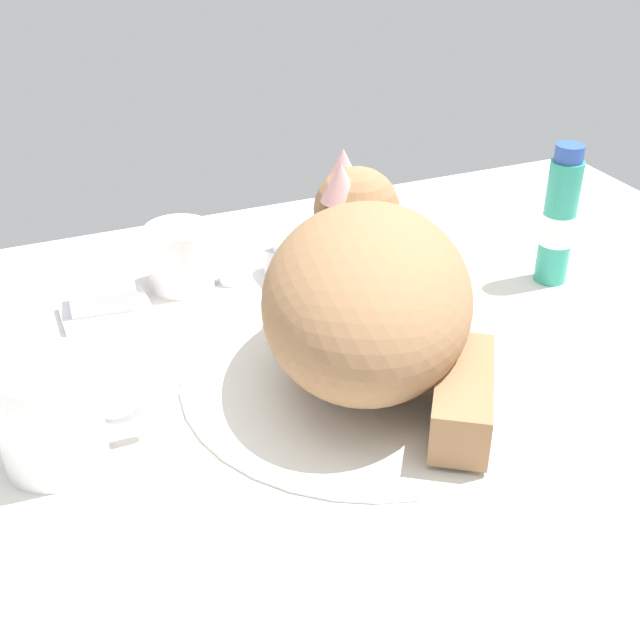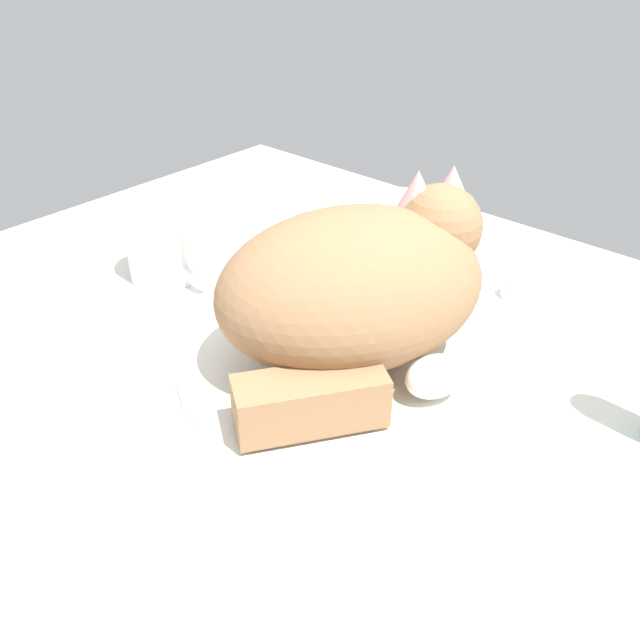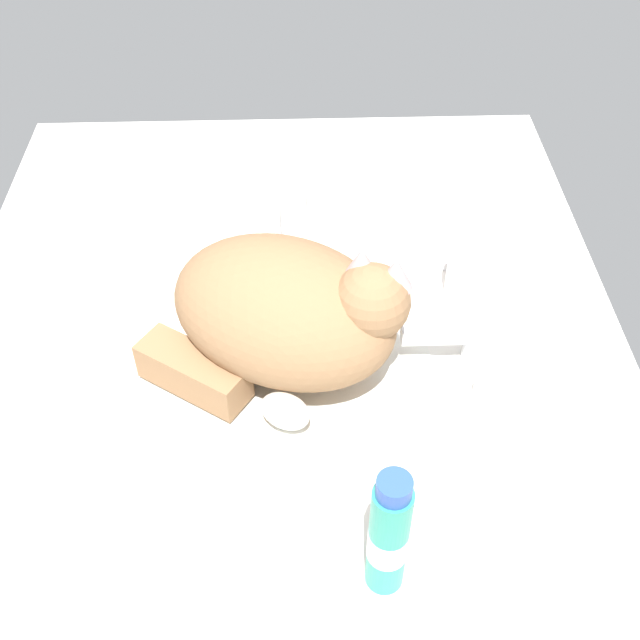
# 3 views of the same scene
# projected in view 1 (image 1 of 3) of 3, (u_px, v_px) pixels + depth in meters

# --- Properties ---
(ground_plane) EXTENTS (1.10, 0.83, 0.03)m
(ground_plane) POSITION_uv_depth(u_px,v_px,m) (364.00, 389.00, 0.78)
(ground_plane) COLOR silver
(sink_basin) EXTENTS (0.34, 0.34, 0.01)m
(sink_basin) POSITION_uv_depth(u_px,v_px,m) (364.00, 372.00, 0.77)
(sink_basin) COLOR silver
(sink_basin) RESTS_ON ground_plane
(faucet) EXTENTS (0.14, 0.11, 0.05)m
(faucet) POSITION_uv_depth(u_px,v_px,m) (284.00, 260.00, 0.93)
(faucet) COLOR silver
(faucet) RESTS_ON ground_plane
(cat) EXTENTS (0.28, 0.33, 0.17)m
(cat) POSITION_uv_depth(u_px,v_px,m) (370.00, 292.00, 0.73)
(cat) COLOR #936B47
(cat) RESTS_ON sink_basin
(coffee_mug) EXTENTS (0.12, 0.08, 0.09)m
(coffee_mug) POSITION_uv_depth(u_px,v_px,m) (53.00, 414.00, 0.65)
(coffee_mug) COLOR white
(coffee_mug) RESTS_ON ground_plane
(rinse_cup) EXTENTS (0.07, 0.07, 0.07)m
(rinse_cup) POSITION_uv_depth(u_px,v_px,m) (180.00, 257.00, 0.91)
(rinse_cup) COLOR white
(rinse_cup) RESTS_ON ground_plane
(soap_dish) EXTENTS (0.09, 0.06, 0.01)m
(soap_dish) POSITION_uv_depth(u_px,v_px,m) (105.00, 310.00, 0.86)
(soap_dish) COLOR white
(soap_dish) RESTS_ON ground_plane
(soap_bar) EXTENTS (0.07, 0.05, 0.02)m
(soap_bar) POSITION_uv_depth(u_px,v_px,m) (103.00, 296.00, 0.86)
(soap_bar) COLOR silver
(soap_bar) RESTS_ON soap_dish
(toothpaste_bottle) EXTENTS (0.04, 0.04, 0.16)m
(toothpaste_bottle) POSITION_uv_depth(u_px,v_px,m) (559.00, 219.00, 0.90)
(toothpaste_bottle) COLOR teal
(toothpaste_bottle) RESTS_ON ground_plane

